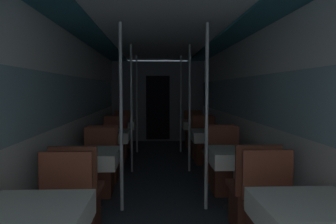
# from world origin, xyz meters

# --- Properties ---
(wall_left) EXTENTS (0.05, 10.23, 2.17)m
(wall_left) POSITION_xyz_m (-1.27, 3.72, 1.11)
(wall_left) COLOR silver
(wall_left) RESTS_ON ground_plane
(wall_right) EXTENTS (0.05, 10.23, 2.17)m
(wall_right) POSITION_xyz_m (1.27, 3.72, 1.11)
(wall_right) COLOR silver
(wall_right) RESTS_ON ground_plane
(ceiling_panel) EXTENTS (2.55, 10.23, 0.07)m
(ceiling_panel) POSITION_xyz_m (0.00, 3.72, 2.22)
(ceiling_panel) COLOR silver
(ceiling_panel) RESTS_ON wall_left
(bulkhead_far) EXTENTS (2.49, 0.09, 2.17)m
(bulkhead_far) POSITION_xyz_m (0.00, 7.84, 1.08)
(bulkhead_far) COLOR slate
(bulkhead_far) RESTS_ON ground_plane
(dining_table_left_0) EXTENTS (0.66, 0.66, 0.71)m
(dining_table_left_0) POSITION_xyz_m (-0.86, 0.86, 0.60)
(dining_table_left_0) COLOR #4C4C51
(dining_table_left_0) RESTS_ON ground_plane
(dining_table_left_1) EXTENTS (0.66, 0.66, 0.71)m
(dining_table_left_1) POSITION_xyz_m (-0.86, 2.65, 0.60)
(dining_table_left_1) COLOR #4C4C51
(dining_table_left_1) RESTS_ON ground_plane
(chair_left_near_1) EXTENTS (0.44, 0.44, 0.89)m
(chair_left_near_1) POSITION_xyz_m (-0.86, 2.05, 0.28)
(chair_left_near_1) COLOR brown
(chair_left_near_1) RESTS_ON ground_plane
(chair_left_far_1) EXTENTS (0.44, 0.44, 0.89)m
(chair_left_far_1) POSITION_xyz_m (-0.86, 3.25, 0.28)
(chair_left_far_1) COLOR brown
(chair_left_far_1) RESTS_ON ground_plane
(support_pole_left_1) EXTENTS (0.04, 0.04, 2.17)m
(support_pole_left_1) POSITION_xyz_m (-0.50, 2.65, 1.09)
(support_pole_left_1) COLOR silver
(support_pole_left_1) RESTS_ON ground_plane
(dining_table_left_2) EXTENTS (0.66, 0.66, 0.71)m
(dining_table_left_2) POSITION_xyz_m (-0.86, 4.44, 0.60)
(dining_table_left_2) COLOR #4C4C51
(dining_table_left_2) RESTS_ON ground_plane
(chair_left_near_2) EXTENTS (0.44, 0.44, 0.89)m
(chair_left_near_2) POSITION_xyz_m (-0.86, 3.85, 0.28)
(chair_left_near_2) COLOR brown
(chair_left_near_2) RESTS_ON ground_plane
(chair_left_far_2) EXTENTS (0.44, 0.44, 0.89)m
(chair_left_far_2) POSITION_xyz_m (-0.86, 5.04, 0.28)
(chair_left_far_2) COLOR brown
(chair_left_far_2) RESTS_ON ground_plane
(support_pole_left_2) EXTENTS (0.04, 0.04, 2.17)m
(support_pole_left_2) POSITION_xyz_m (-0.50, 4.44, 1.09)
(support_pole_left_2) COLOR silver
(support_pole_left_2) RESTS_ON ground_plane
(dining_table_left_3) EXTENTS (0.66, 0.66, 0.71)m
(dining_table_left_3) POSITION_xyz_m (-0.86, 6.24, 0.60)
(dining_table_left_3) COLOR #4C4C51
(dining_table_left_3) RESTS_ON ground_plane
(chair_left_near_3) EXTENTS (0.44, 0.44, 0.89)m
(chair_left_near_3) POSITION_xyz_m (-0.86, 5.64, 0.28)
(chair_left_near_3) COLOR brown
(chair_left_near_3) RESTS_ON ground_plane
(chair_left_far_3) EXTENTS (0.44, 0.44, 0.89)m
(chair_left_far_3) POSITION_xyz_m (-0.86, 6.83, 0.28)
(chair_left_far_3) COLOR brown
(chair_left_far_3) RESTS_ON ground_plane
(support_pole_left_3) EXTENTS (0.04, 0.04, 2.17)m
(support_pole_left_3) POSITION_xyz_m (-0.50, 6.24, 1.09)
(support_pole_left_3) COLOR silver
(support_pole_left_3) RESTS_ON ground_plane
(dining_table_right_0) EXTENTS (0.66, 0.66, 0.71)m
(dining_table_right_0) POSITION_xyz_m (0.86, 0.86, 0.60)
(dining_table_right_0) COLOR #4C4C51
(dining_table_right_0) RESTS_ON ground_plane
(dining_table_right_1) EXTENTS (0.66, 0.66, 0.71)m
(dining_table_right_1) POSITION_xyz_m (0.86, 2.65, 0.60)
(dining_table_right_1) COLOR #4C4C51
(dining_table_right_1) RESTS_ON ground_plane
(chair_right_near_1) EXTENTS (0.44, 0.44, 0.89)m
(chair_right_near_1) POSITION_xyz_m (0.86, 2.05, 0.28)
(chair_right_near_1) COLOR brown
(chair_right_near_1) RESTS_ON ground_plane
(chair_right_far_1) EXTENTS (0.44, 0.44, 0.89)m
(chair_right_far_1) POSITION_xyz_m (0.86, 3.25, 0.28)
(chair_right_far_1) COLOR brown
(chair_right_far_1) RESTS_ON ground_plane
(support_pole_right_1) EXTENTS (0.04, 0.04, 2.17)m
(support_pole_right_1) POSITION_xyz_m (0.50, 2.65, 1.09)
(support_pole_right_1) COLOR silver
(support_pole_right_1) RESTS_ON ground_plane
(dining_table_right_2) EXTENTS (0.66, 0.66, 0.71)m
(dining_table_right_2) POSITION_xyz_m (0.86, 4.44, 0.60)
(dining_table_right_2) COLOR #4C4C51
(dining_table_right_2) RESTS_ON ground_plane
(chair_right_near_2) EXTENTS (0.44, 0.44, 0.89)m
(chair_right_near_2) POSITION_xyz_m (0.86, 3.85, 0.28)
(chair_right_near_2) COLOR brown
(chair_right_near_2) RESTS_ON ground_plane
(chair_right_far_2) EXTENTS (0.44, 0.44, 0.89)m
(chair_right_far_2) POSITION_xyz_m (0.86, 5.04, 0.28)
(chair_right_far_2) COLOR brown
(chair_right_far_2) RESTS_ON ground_plane
(support_pole_right_2) EXTENTS (0.04, 0.04, 2.17)m
(support_pole_right_2) POSITION_xyz_m (0.50, 4.44, 1.09)
(support_pole_right_2) COLOR silver
(support_pole_right_2) RESTS_ON ground_plane
(dining_table_right_3) EXTENTS (0.66, 0.66, 0.71)m
(dining_table_right_3) POSITION_xyz_m (0.86, 6.24, 0.60)
(dining_table_right_3) COLOR #4C4C51
(dining_table_right_3) RESTS_ON ground_plane
(chair_right_near_3) EXTENTS (0.44, 0.44, 0.89)m
(chair_right_near_3) POSITION_xyz_m (0.86, 5.64, 0.28)
(chair_right_near_3) COLOR brown
(chair_right_near_3) RESTS_ON ground_plane
(chair_right_far_3) EXTENTS (0.44, 0.44, 0.89)m
(chair_right_far_3) POSITION_xyz_m (0.86, 6.83, 0.28)
(chair_right_far_3) COLOR brown
(chair_right_far_3) RESTS_ON ground_plane
(support_pole_right_3) EXTENTS (0.04, 0.04, 2.17)m
(support_pole_right_3) POSITION_xyz_m (0.50, 6.24, 1.09)
(support_pole_right_3) COLOR silver
(support_pole_right_3) RESTS_ON ground_plane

